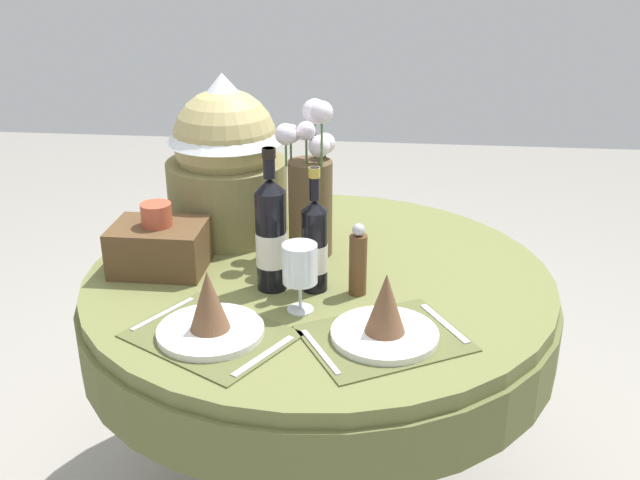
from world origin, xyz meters
The scene contains 10 objects.
dining_table centered at (0.00, 0.00, 0.62)m, with size 1.26×1.26×0.75m.
place_setting_left centered at (-0.21, -0.35, 0.80)m, with size 0.42×0.40×0.16m.
place_setting_right centered at (0.18, -0.32, 0.80)m, with size 0.42×0.39×0.16m.
flower_vase centered at (-0.04, 0.12, 0.94)m, with size 0.15×0.15×0.44m.
wine_bottle_left centered at (0.00, -0.10, 0.87)m, with size 0.07×0.07×0.32m.
wine_bottle_centre centered at (-0.11, -0.10, 0.89)m, with size 0.08×0.08×0.37m.
wine_glass_left centered at (-0.02, -0.21, 0.87)m, with size 0.08×0.08×0.17m.
pepper_mill centered at (0.11, -0.11, 0.83)m, with size 0.04×0.04×0.19m.
gift_tub_back_left centered at (-0.30, 0.25, 1.00)m, with size 0.35×0.35×0.47m.
woven_basket_side_left centered at (-0.42, -0.02, 0.82)m, with size 0.24×0.18×0.19m.
Camera 1 is at (0.19, -1.74, 1.59)m, focal length 41.04 mm.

